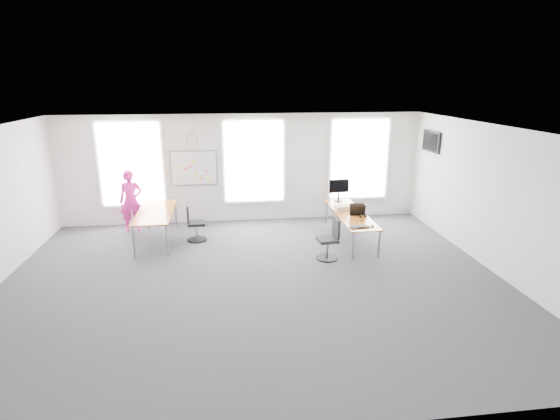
{
  "coord_description": "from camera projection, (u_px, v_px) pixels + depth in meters",
  "views": [
    {
      "loc": [
        -0.5,
        -7.98,
        3.87
      ],
      "look_at": [
        0.67,
        1.2,
        1.1
      ],
      "focal_mm": 28.0,
      "sensor_mm": 36.0,
      "label": 1
    }
  ],
  "objects": [
    {
      "name": "floor",
      "position": [
        254.0,
        281.0,
        8.75
      ],
      "size": [
        10.0,
        10.0,
        0.0
      ],
      "primitive_type": "plane",
      "color": "#28282D",
      "rests_on": "ground"
    },
    {
      "name": "ceiling",
      "position": [
        252.0,
        130.0,
        7.89
      ],
      "size": [
        10.0,
        10.0,
        0.0
      ],
      "primitive_type": "plane",
      "rotation": [
        3.14,
        0.0,
        0.0
      ],
      "color": "silver",
      "rests_on": "ground"
    },
    {
      "name": "wall_back",
      "position": [
        243.0,
        169.0,
        12.13
      ],
      "size": [
        10.0,
        0.0,
        10.0
      ],
      "primitive_type": "plane",
      "rotation": [
        1.57,
        0.0,
        0.0
      ],
      "color": "silver",
      "rests_on": "ground"
    },
    {
      "name": "wall_front",
      "position": [
        279.0,
        318.0,
        4.52
      ],
      "size": [
        10.0,
        0.0,
        10.0
      ],
      "primitive_type": "plane",
      "rotation": [
        -1.57,
        0.0,
        0.0
      ],
      "color": "silver",
      "rests_on": "ground"
    },
    {
      "name": "wall_right",
      "position": [
        497.0,
        200.0,
        8.93
      ],
      "size": [
        0.0,
        10.0,
        10.0
      ],
      "primitive_type": "plane",
      "rotation": [
        1.57,
        0.0,
        -1.57
      ],
      "color": "silver",
      "rests_on": "ground"
    },
    {
      "name": "window_left",
      "position": [
        131.0,
        164.0,
        11.67
      ],
      "size": [
        1.6,
        0.06,
        2.2
      ],
      "primitive_type": "cube",
      "color": "silver",
      "rests_on": "wall_back"
    },
    {
      "name": "window_mid",
      "position": [
        254.0,
        161.0,
        12.08
      ],
      "size": [
        1.6,
        0.06,
        2.2
      ],
      "primitive_type": "cube",
      "color": "silver",
      "rests_on": "wall_back"
    },
    {
      "name": "window_right",
      "position": [
        359.0,
        159.0,
        12.44
      ],
      "size": [
        1.6,
        0.06,
        2.2
      ],
      "primitive_type": "cube",
      "color": "silver",
      "rests_on": "wall_back"
    },
    {
      "name": "desk_right",
      "position": [
        351.0,
        215.0,
        10.93
      ],
      "size": [
        0.72,
        2.71,
        0.66
      ],
      "color": "#AE5114",
      "rests_on": "ground"
    },
    {
      "name": "desk_left",
      "position": [
        156.0,
        214.0,
        10.68
      ],
      "size": [
        0.85,
        2.13,
        0.78
      ],
      "color": "#AE5114",
      "rests_on": "ground"
    },
    {
      "name": "chair_right",
      "position": [
        330.0,
        241.0,
        9.73
      ],
      "size": [
        0.5,
        0.5,
        0.94
      ],
      "rotation": [
        0.0,
        0.0,
        -1.49
      ],
      "color": "black",
      "rests_on": "ground"
    },
    {
      "name": "chair_left",
      "position": [
        194.0,
        225.0,
        10.84
      ],
      "size": [
        0.5,
        0.5,
        0.94
      ],
      "rotation": [
        0.0,
        0.0,
        1.64
      ],
      "color": "black",
      "rests_on": "ground"
    },
    {
      "name": "person",
      "position": [
        131.0,
        201.0,
        11.45
      ],
      "size": [
        0.65,
        0.47,
        1.63
      ],
      "primitive_type": "imported",
      "rotation": [
        0.0,
        0.0,
        0.15
      ],
      "color": "#E62193",
      "rests_on": "ground"
    },
    {
      "name": "whiteboard",
      "position": [
        194.0,
        168.0,
        11.92
      ],
      "size": [
        1.2,
        0.03,
        0.9
      ],
      "primitive_type": "cube",
      "color": "white",
      "rests_on": "wall_back"
    },
    {
      "name": "wall_clock",
      "position": [
        192.0,
        139.0,
        11.69
      ],
      "size": [
        0.3,
        0.04,
        0.3
      ],
      "primitive_type": "cylinder",
      "rotation": [
        1.57,
        0.0,
        0.0
      ],
      "color": "gray",
      "rests_on": "wall_back"
    },
    {
      "name": "tv",
      "position": [
        431.0,
        141.0,
        11.55
      ],
      "size": [
        0.06,
        0.9,
        0.55
      ],
      "primitive_type": "cube",
      "color": "black",
      "rests_on": "wall_right"
    },
    {
      "name": "keyboard",
      "position": [
        360.0,
        227.0,
        9.87
      ],
      "size": [
        0.48,
        0.28,
        0.02
      ],
      "primitive_type": "cube",
      "rotation": [
        0.0,
        0.0,
        0.28
      ],
      "color": "black",
      "rests_on": "desk_right"
    },
    {
      "name": "mouse",
      "position": [
        372.0,
        226.0,
        9.91
      ],
      "size": [
        0.1,
        0.13,
        0.04
      ],
      "primitive_type": "ellipsoid",
      "rotation": [
        0.0,
        0.0,
        0.33
      ],
      "color": "black",
      "rests_on": "desk_right"
    },
    {
      "name": "lens_cap",
      "position": [
        362.0,
        221.0,
        10.35
      ],
      "size": [
        0.07,
        0.07,
        0.01
      ],
      "primitive_type": "cylinder",
      "rotation": [
        0.0,
        0.0,
        -0.04
      ],
      "color": "black",
      "rests_on": "desk_right"
    },
    {
      "name": "headphones",
      "position": [
        363.0,
        216.0,
        10.58
      ],
      "size": [
        0.16,
        0.09,
        0.1
      ],
      "rotation": [
        0.0,
        0.0,
        -0.03
      ],
      "color": "black",
      "rests_on": "desk_right"
    },
    {
      "name": "laptop_sleeve",
      "position": [
        357.0,
        210.0,
        10.71
      ],
      "size": [
        0.37,
        0.22,
        0.3
      ],
      "rotation": [
        0.0,
        0.0,
        -0.09
      ],
      "color": "black",
      "rests_on": "desk_right"
    },
    {
      "name": "paper_stack",
      "position": [
        341.0,
        208.0,
        11.16
      ],
      "size": [
        0.36,
        0.28,
        0.12
      ],
      "primitive_type": "cube",
      "rotation": [
        0.0,
        0.0,
        0.07
      ],
      "color": "beige",
      "rests_on": "desk_right"
    },
    {
      "name": "monitor",
      "position": [
        339.0,
        188.0,
        11.89
      ],
      "size": [
        0.56,
        0.23,
        0.62
      ],
      "rotation": [
        0.0,
        0.0,
        0.09
      ],
      "color": "black",
      "rests_on": "desk_right"
    }
  ]
}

